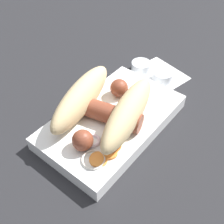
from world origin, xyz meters
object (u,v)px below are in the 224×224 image
sausage (103,112)px  condiment_cup_near (163,77)px  food_tray (112,121)px  bread_roll (104,105)px  condiment_cup_far (141,67)px

sausage → condiment_cup_near: (0.19, -0.01, -0.03)m
food_tray → condiment_cup_near: size_ratio=6.06×
bread_roll → sausage: (-0.01, -0.00, -0.01)m
food_tray → condiment_cup_far: bearing=18.0°
condiment_cup_near → condiment_cup_far: bearing=89.5°
sausage → condiment_cup_far: bearing=14.2°
sausage → bread_roll: bearing=8.3°
sausage → food_tray: bearing=-30.1°
condiment_cup_near → food_tray: bearing=179.5°
sausage → condiment_cup_far: 0.20m
sausage → condiment_cup_near: 0.19m
bread_roll → condiment_cup_far: (0.18, 0.05, -0.05)m
sausage → condiment_cup_near: size_ratio=3.95×
sausage → condiment_cup_far: sausage is taller
bread_roll → food_tray: bearing=-45.2°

